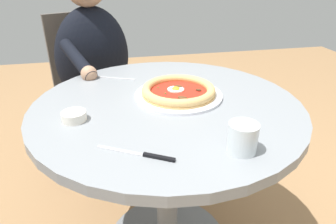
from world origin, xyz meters
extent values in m
cylinder|color=gray|center=(0.00, 0.00, 0.70)|extent=(0.95, 0.95, 0.03)
cylinder|color=gray|center=(0.00, 0.00, 0.35)|extent=(0.09, 0.09, 0.67)
cylinder|color=white|center=(-0.04, 0.05, 0.72)|extent=(0.32, 0.32, 0.01)
cylinder|color=#E0B26B|center=(-0.04, 0.05, 0.73)|extent=(0.27, 0.27, 0.01)
torus|color=#E0B26B|center=(-0.04, 0.05, 0.74)|extent=(0.27, 0.27, 0.03)
cylinder|color=red|center=(-0.04, 0.05, 0.74)|extent=(0.25, 0.25, 0.00)
cylinder|color=white|center=(-0.06, 0.05, 0.74)|extent=(0.06, 0.06, 0.00)
ellipsoid|color=yellow|center=(-0.06, 0.05, 0.74)|extent=(0.03, 0.03, 0.02)
ellipsoid|color=#3D2314|center=(0.00, -0.04, 0.74)|extent=(0.02, 0.02, 0.01)
ellipsoid|color=brown|center=(0.04, 0.05, 0.74)|extent=(0.04, 0.04, 0.01)
ellipsoid|color=brown|center=(-0.08, 0.06, 0.74)|extent=(0.04, 0.04, 0.01)
ellipsoid|color=#4C2D19|center=(-0.04, 0.13, 0.74)|extent=(0.03, 0.03, 0.01)
ellipsoid|color=brown|center=(0.02, 0.05, 0.74)|extent=(0.04, 0.04, 0.01)
ellipsoid|color=#2D6B28|center=(-0.04, 0.03, 0.74)|extent=(0.01, 0.01, 0.00)
ellipsoid|color=#2D6B28|center=(-0.03, 0.00, 0.74)|extent=(0.01, 0.01, 0.00)
ellipsoid|color=#2D6B28|center=(-0.09, -0.02, 0.74)|extent=(0.01, 0.01, 0.00)
cylinder|color=silver|center=(0.34, 0.13, 0.76)|extent=(0.08, 0.08, 0.08)
cylinder|color=silver|center=(0.34, 0.13, 0.74)|extent=(0.07, 0.07, 0.04)
cube|color=silver|center=(0.27, -0.18, 0.72)|extent=(0.07, 0.12, 0.00)
cube|color=black|center=(0.33, -0.09, 0.72)|extent=(0.05, 0.08, 0.01)
cylinder|color=white|center=(0.07, -0.31, 0.73)|extent=(0.08, 0.08, 0.03)
cylinder|color=olive|center=(0.07, -0.31, 0.74)|extent=(0.06, 0.06, 0.01)
cube|color=#BCBCC1|center=(-0.28, -0.17, 0.72)|extent=(0.08, 0.17, 0.00)
cube|color=#282833|center=(-0.64, -0.27, 0.23)|extent=(0.39, 0.42, 0.45)
ellipsoid|color=black|center=(-0.64, -0.27, 0.71)|extent=(0.35, 0.45, 0.52)
cylinder|color=black|center=(-0.39, -0.32, 0.78)|extent=(0.26, 0.17, 0.14)
sphere|color=tan|center=(-0.30, -0.28, 0.74)|extent=(0.07, 0.07, 0.07)
cube|color=#504A45|center=(-0.69, -0.29, 0.47)|extent=(0.50, 0.50, 0.02)
cube|color=#504A45|center=(-0.86, -0.36, 0.70)|extent=(0.16, 0.33, 0.43)
cylinder|color=#4C4742|center=(-0.46, -0.38, 0.23)|extent=(0.02, 0.02, 0.47)
cylinder|color=#4C4742|center=(-0.60, -0.06, 0.23)|extent=(0.02, 0.02, 0.47)
cylinder|color=#4C4742|center=(-0.78, -0.51, 0.23)|extent=(0.02, 0.02, 0.47)
cylinder|color=#4C4742|center=(-0.92, -0.19, 0.23)|extent=(0.02, 0.02, 0.47)
camera|label=1|loc=(0.95, -0.19, 1.17)|focal=32.10mm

